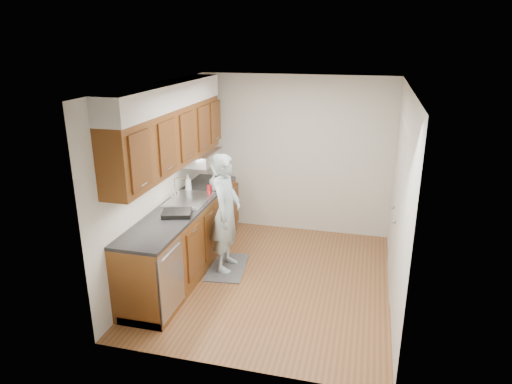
% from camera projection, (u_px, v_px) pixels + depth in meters
% --- Properties ---
extents(floor, '(3.50, 3.50, 0.00)m').
position_uv_depth(floor, '(272.00, 279.00, 6.01)').
color(floor, brown).
rests_on(floor, ground).
extents(ceiling, '(3.50, 3.50, 0.00)m').
position_uv_depth(ceiling, '(274.00, 86.00, 5.20)').
color(ceiling, white).
rests_on(ceiling, wall_left).
extents(wall_left, '(0.02, 3.50, 2.50)m').
position_uv_depth(wall_left, '(161.00, 181.00, 5.95)').
color(wall_left, beige).
rests_on(wall_left, floor).
extents(wall_right, '(0.02, 3.50, 2.50)m').
position_uv_depth(wall_right, '(400.00, 200.00, 5.25)').
color(wall_right, beige).
rests_on(wall_right, floor).
extents(wall_back, '(3.00, 0.02, 2.50)m').
position_uv_depth(wall_back, '(296.00, 155.00, 7.21)').
color(wall_back, beige).
rests_on(wall_back, floor).
extents(counter, '(0.64, 2.80, 1.30)m').
position_uv_depth(counter, '(185.00, 236.00, 6.13)').
color(counter, brown).
rests_on(counter, floor).
extents(upper_cabinets, '(0.47, 2.80, 1.21)m').
position_uv_depth(upper_cabinets, '(171.00, 128.00, 5.73)').
color(upper_cabinets, brown).
rests_on(upper_cabinets, wall_left).
extents(closet_door, '(0.02, 1.22, 2.05)m').
position_uv_depth(closet_door, '(396.00, 209.00, 5.60)').
color(closet_door, silver).
rests_on(closet_door, wall_right).
extents(floor_mat, '(0.59, 0.89, 0.02)m').
position_uv_depth(floor_mat, '(227.00, 267.00, 6.31)').
color(floor_mat, slate).
rests_on(floor_mat, floor).
extents(person, '(0.45, 0.65, 1.82)m').
position_uv_depth(person, '(226.00, 205.00, 6.01)').
color(person, '#A6C2CA').
rests_on(person, floor_mat).
extents(soap_bottle_a, '(0.11, 0.11, 0.24)m').
position_uv_depth(soap_bottle_a, '(188.00, 182.00, 6.50)').
color(soap_bottle_a, silver).
rests_on(soap_bottle_a, counter).
extents(soap_bottle_b, '(0.11, 0.11, 0.17)m').
position_uv_depth(soap_bottle_b, '(214.00, 184.00, 6.55)').
color(soap_bottle_b, silver).
rests_on(soap_bottle_b, counter).
extents(soap_bottle_c, '(0.17, 0.17, 0.18)m').
position_uv_depth(soap_bottle_c, '(214.00, 180.00, 6.72)').
color(soap_bottle_c, silver).
rests_on(soap_bottle_c, counter).
extents(soda_can, '(0.09, 0.09, 0.13)m').
position_uv_depth(soda_can, '(209.00, 190.00, 6.37)').
color(soda_can, '#AD1D22').
rests_on(soda_can, counter).
extents(steel_can, '(0.09, 0.09, 0.13)m').
position_uv_depth(steel_can, '(220.00, 183.00, 6.67)').
color(steel_can, '#A5A5AA').
rests_on(steel_can, counter).
extents(dish_rack, '(0.42, 0.38, 0.06)m').
position_uv_depth(dish_rack, '(177.00, 213.00, 5.62)').
color(dish_rack, black).
rests_on(dish_rack, counter).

